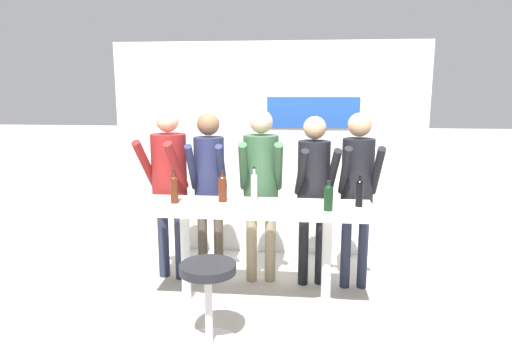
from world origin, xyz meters
name	(u,v)px	position (x,y,z in m)	size (l,w,h in m)	color
ground_plane	(255,305)	(0.00, 0.00, 0.00)	(40.00, 40.00, 0.00)	#B2ADA3
back_wall	(268,150)	(0.00, 1.49, 1.29)	(3.74, 0.12, 2.57)	silver
tasting_table	(255,222)	(0.00, 0.00, 0.82)	(2.14, 0.60, 0.98)	silver
bar_stool	(208,291)	(-0.29, -0.73, 0.46)	(0.46, 0.46, 0.69)	silver
person_far_left	(169,175)	(-0.96, 0.55, 1.13)	(0.51, 0.62, 1.82)	#23283D
person_left	(209,176)	(-0.54, 0.58, 1.13)	(0.39, 0.53, 1.78)	#473D33
person_center_left	(261,177)	(0.00, 0.56, 1.13)	(0.46, 0.58, 1.81)	gray
person_center	(314,181)	(0.54, 0.53, 1.10)	(0.45, 0.58, 1.76)	black
person_center_right	(358,180)	(0.97, 0.49, 1.13)	(0.40, 0.54, 1.80)	#23283D
wine_bottle_0	(359,192)	(0.94, 0.04, 1.12)	(0.06, 0.06, 0.30)	black
wine_bottle_1	(222,187)	(-0.31, 0.09, 1.12)	(0.08, 0.08, 0.29)	#4C1E0F
wine_bottle_2	(328,196)	(0.65, -0.13, 1.11)	(0.08, 0.08, 0.27)	black
wine_bottle_3	(174,188)	(-0.75, -0.01, 1.12)	(0.07, 0.07, 0.31)	#4C1E0F
wine_bottle_4	(254,186)	(-0.02, 0.14, 1.13)	(0.06, 0.06, 0.33)	#B7BCC1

